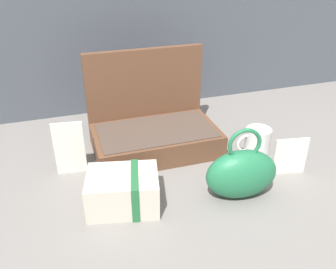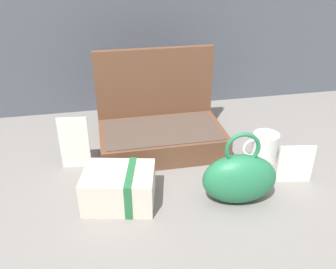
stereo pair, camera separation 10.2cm
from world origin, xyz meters
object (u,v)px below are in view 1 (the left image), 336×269
object	(u,v)px
cream_toiletry_bag	(124,191)
info_card_left	(70,148)
teal_pouch_handbag	(241,173)
open_suitcase	(153,127)
poster_card_right	(290,156)
coffee_mug	(257,141)

from	to	relation	value
cream_toiletry_bag	info_card_left	xyz separation A→B (m)	(-0.12, 0.21, 0.04)
info_card_left	teal_pouch_handbag	bearing A→B (deg)	-24.22
open_suitcase	teal_pouch_handbag	size ratio (longest dim) A/B	1.93
teal_pouch_handbag	info_card_left	distance (m)	0.52
open_suitcase	info_card_left	xyz separation A→B (m)	(-0.29, -0.08, 0.01)
teal_pouch_handbag	open_suitcase	bearing A→B (deg)	114.31
cream_toiletry_bag	open_suitcase	bearing A→B (deg)	60.42
teal_pouch_handbag	poster_card_right	bearing A→B (deg)	15.35
open_suitcase	cream_toiletry_bag	size ratio (longest dim) A/B	1.92
info_card_left	poster_card_right	size ratio (longest dim) A/B	1.42
cream_toiletry_bag	poster_card_right	xyz separation A→B (m)	(0.52, -0.00, 0.01)
cream_toiletry_bag	info_card_left	distance (m)	0.25
cream_toiletry_bag	info_card_left	bearing A→B (deg)	120.56
open_suitcase	teal_pouch_handbag	distance (m)	0.38
teal_pouch_handbag	coffee_mug	distance (m)	0.26
coffee_mug	teal_pouch_handbag	bearing A→B (deg)	-130.69
info_card_left	cream_toiletry_bag	bearing A→B (deg)	-52.51
teal_pouch_handbag	poster_card_right	world-z (taller)	teal_pouch_handbag
teal_pouch_handbag	info_card_left	size ratio (longest dim) A/B	1.24
coffee_mug	info_card_left	xyz separation A→B (m)	(-0.61, 0.08, 0.04)
open_suitcase	poster_card_right	size ratio (longest dim) A/B	3.41
teal_pouch_handbag	coffee_mug	xyz separation A→B (m)	(0.17, 0.19, -0.03)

